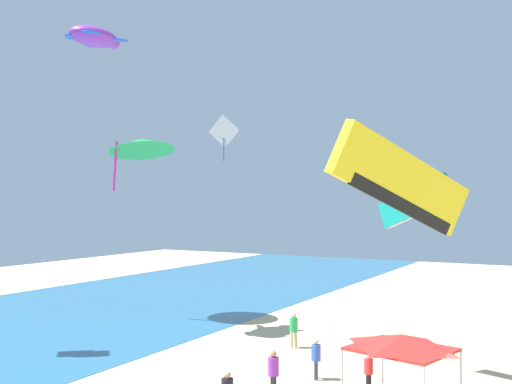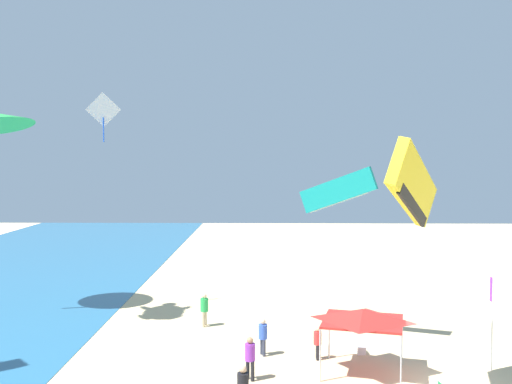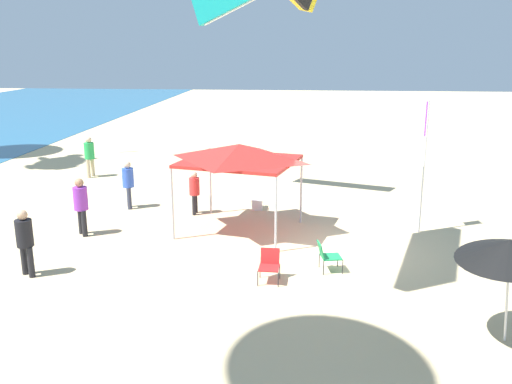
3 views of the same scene
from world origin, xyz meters
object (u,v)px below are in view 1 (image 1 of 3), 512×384
(person_by_tent, at_px, (369,369))
(kite_delta_green, at_px, (141,145))
(person_far_stroller, at_px, (273,370))
(kite_diamond_white, at_px, (224,133))
(kite_parafoil_teal, at_px, (414,203))
(canopy_tent, at_px, (401,343))
(person_watching_sky, at_px, (294,327))
(kite_parafoil_yellow, at_px, (402,183))
(person_beachcomber, at_px, (316,355))
(kite_turtle_purple, at_px, (94,37))

(person_by_tent, xyz_separation_m, kite_delta_green, (7.98, 19.00, 10.99))
(person_far_stroller, distance_m, kite_diamond_white, 18.31)
(person_far_stroller, distance_m, kite_parafoil_teal, 9.64)
(canopy_tent, height_order, kite_delta_green, kite_delta_green)
(person_watching_sky, distance_m, person_by_tent, 7.93)
(kite_parafoil_yellow, bearing_deg, person_beachcomber, 68.37)
(person_watching_sky, distance_m, kite_turtle_purple, 21.67)
(person_by_tent, relative_size, kite_delta_green, 0.25)
(person_watching_sky, xyz_separation_m, kite_delta_green, (2.75, 13.04, 10.80))
(kite_parafoil_teal, bearing_deg, kite_diamond_white, 5.04)
(person_by_tent, height_order, kite_diamond_white, kite_diamond_white)
(canopy_tent, xyz_separation_m, kite_diamond_white, (10.07, 14.30, 9.85))
(person_beachcomber, xyz_separation_m, kite_delta_green, (7.48, 16.40, 10.86))
(person_by_tent, bearing_deg, kite_turtle_purple, -100.19)
(person_by_tent, relative_size, person_far_stroller, 0.84)
(person_by_tent, bearing_deg, kite_diamond_white, -123.95)
(person_beachcomber, bearing_deg, kite_parafoil_teal, 99.72)
(canopy_tent, xyz_separation_m, person_far_stroller, (-0.88, 4.98, -1.48))
(person_by_tent, height_order, person_far_stroller, person_far_stroller)
(kite_parafoil_teal, height_order, kite_parafoil_yellow, kite_parafoil_yellow)
(person_watching_sky, relative_size, kite_parafoil_yellow, 0.35)
(person_by_tent, distance_m, person_far_stroller, 4.06)
(person_by_tent, relative_size, kite_parafoil_teal, 0.41)
(canopy_tent, distance_m, kite_parafoil_teal, 6.91)
(canopy_tent, bearing_deg, kite_parafoil_teal, 7.76)
(canopy_tent, distance_m, person_watching_sky, 10.53)
(person_beachcomber, distance_m, kite_parafoil_yellow, 11.10)
(canopy_tent, bearing_deg, kite_delta_green, 65.09)
(kite_turtle_purple, distance_m, kite_delta_green, 7.90)
(person_far_stroller, bearing_deg, canopy_tent, -120.79)
(person_beachcomber, relative_size, kite_parafoil_teal, 0.47)
(person_by_tent, bearing_deg, canopy_tent, 47.32)
(kite_delta_green, height_order, kite_parafoil_yellow, kite_delta_green)
(person_by_tent, height_order, kite_parafoil_teal, kite_parafoil_teal)
(person_far_stroller, xyz_separation_m, kite_turtle_purple, (5.97, 15.83, 17.24))
(person_by_tent, bearing_deg, kite_parafoil_yellow, 27.97)
(kite_parafoil_teal, bearing_deg, person_by_tent, 92.95)
(kite_parafoil_yellow, bearing_deg, person_far_stroller, 89.73)
(kite_delta_green, distance_m, kite_parafoil_yellow, 26.05)
(person_beachcomber, relative_size, kite_diamond_white, 0.59)
(canopy_tent, bearing_deg, kite_parafoil_yellow, -163.81)
(kite_turtle_purple, bearing_deg, kite_parafoil_teal, -92.54)
(person_far_stroller, relative_size, kite_parafoil_teal, 0.49)
(person_beachcomber, xyz_separation_m, kite_parafoil_teal, (2.21, -3.84, 6.82))
(canopy_tent, height_order, person_beachcomber, canopy_tent)
(canopy_tent, xyz_separation_m, person_watching_sky, (6.93, 7.79, -1.47))
(person_beachcomber, xyz_separation_m, kite_parafoil_yellow, (-6.09, -5.57, 7.42))
(person_beachcomber, height_order, kite_parafoil_yellow, kite_parafoil_yellow)
(person_beachcomber, relative_size, kite_delta_green, 0.28)
(kite_delta_green, bearing_deg, kite_parafoil_teal, -74.79)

